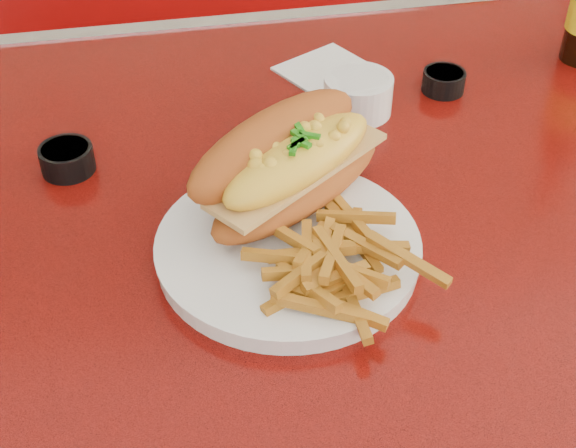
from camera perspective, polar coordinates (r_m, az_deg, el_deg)
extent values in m
cube|color=#B8130B|center=(0.89, 8.76, 2.61)|extent=(1.20, 0.80, 0.04)
cube|color=silver|center=(1.22, 2.78, 13.98)|extent=(1.22, 0.03, 0.04)
cylinder|color=silver|center=(1.16, 6.87, -12.42)|extent=(0.09, 0.09, 0.72)
cube|color=maroon|center=(1.81, -0.55, 4.23)|extent=(1.20, 0.50, 0.45)
cylinder|color=white|center=(0.76, 0.00, -1.83)|extent=(0.27, 0.27, 0.02)
cylinder|color=white|center=(0.75, 0.00, -1.29)|extent=(0.28, 0.28, 0.00)
ellipsoid|color=#AA511B|center=(0.79, 0.76, 2.82)|extent=(0.23, 0.19, 0.05)
cube|color=tan|center=(0.78, 0.77, 3.91)|extent=(0.20, 0.17, 0.01)
ellipsoid|color=yellow|center=(0.77, 0.78, 4.65)|extent=(0.19, 0.16, 0.05)
ellipsoid|color=#AA511B|center=(0.78, -0.90, 5.73)|extent=(0.23, 0.20, 0.09)
cube|color=silver|center=(0.79, 2.51, 1.18)|extent=(0.04, 0.12, 0.00)
cube|color=silver|center=(0.85, 0.39, 4.05)|extent=(0.02, 0.03, 0.00)
cylinder|color=white|center=(0.96, 4.99, 9.14)|extent=(0.10, 0.10, 0.05)
cylinder|color=black|center=(0.95, 5.06, 10.17)|extent=(0.08, 0.08, 0.01)
cylinder|color=black|center=(0.90, -15.44, 4.48)|extent=(0.06, 0.06, 0.03)
cylinder|color=#E18151|center=(0.89, -15.57, 5.08)|extent=(0.05, 0.05, 0.01)
cylinder|color=black|center=(1.02, 11.01, 9.94)|extent=(0.06, 0.06, 0.03)
cylinder|color=#E18151|center=(1.02, 11.08, 10.45)|extent=(0.05, 0.05, 0.01)
cube|color=white|center=(1.05, 2.94, 10.76)|extent=(0.15, 0.15, 0.00)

